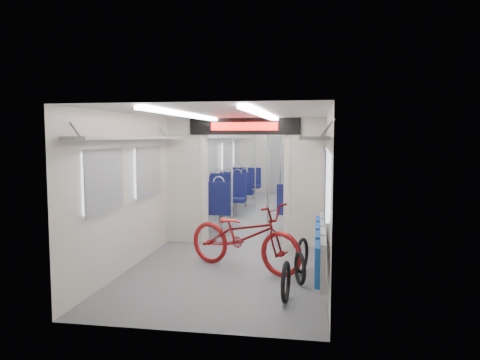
{
  "coord_description": "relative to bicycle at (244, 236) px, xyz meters",
  "views": [
    {
      "loc": [
        1.31,
        -10.41,
        1.97
      ],
      "look_at": [
        -0.14,
        -1.75,
        1.15
      ],
      "focal_mm": 35.0,
      "sensor_mm": 36.0,
      "label": 1
    }
  ],
  "objects": [
    {
      "name": "bike_hoop_b",
      "position": [
        0.84,
        -0.6,
        -0.31
      ],
      "size": [
        0.19,
        0.44,
        0.45
      ],
      "primitive_type": "torus",
      "rotation": [
        1.57,
        0.0,
        1.89
      ],
      "color": "black",
      "rests_on": "ground"
    },
    {
      "name": "seat_bay_far_left",
      "position": [
        -1.19,
        7.03,
        0.04
      ],
      "size": [
        0.91,
        2.05,
        1.09
      ],
      "color": "#0E113E",
      "rests_on": "ground"
    },
    {
      "name": "stanchion_far_left",
      "position": [
        -0.6,
        5.62,
        0.65
      ],
      "size": [
        0.04,
        0.04,
        2.3
      ],
      "primitive_type": "cylinder",
      "color": "silver",
      "rests_on": "ground"
    },
    {
      "name": "bicycle",
      "position": [
        0.0,
        0.0,
        0.0
      ],
      "size": [
        2.02,
        1.41,
        1.01
      ],
      "primitive_type": "imported",
      "rotation": [
        0.0,
        0.0,
        1.14
      ],
      "color": "maroon",
      "rests_on": "ground"
    },
    {
      "name": "bike_hoop_c",
      "position": [
        0.85,
        -0.04,
        -0.27
      ],
      "size": [
        0.19,
        0.51,
        0.51
      ],
      "primitive_type": "torus",
      "rotation": [
        1.57,
        0.0,
        1.29
      ],
      "color": "black",
      "rests_on": "ground"
    },
    {
      "name": "seat_bay_far_right",
      "position": [
        0.68,
        6.91,
        0.07
      ],
      "size": [
        0.96,
        2.32,
        1.17
      ],
      "color": "#0E113E",
      "rests_on": "ground"
    },
    {
      "name": "stanchion_near_left",
      "position": [
        -0.64,
        2.44,
        0.65
      ],
      "size": [
        0.04,
        0.04,
        2.3
      ],
      "primitive_type": "cylinder",
      "color": "silver",
      "rests_on": "ground"
    },
    {
      "name": "carriage",
      "position": [
        -0.25,
        3.43,
        1.0
      ],
      "size": [
        12.0,
        12.02,
        2.31
      ],
      "color": "#515456",
      "rests_on": "ground"
    },
    {
      "name": "seat_bay_near_right",
      "position": [
        0.68,
        3.87,
        0.04
      ],
      "size": [
        0.91,
        2.08,
        1.1
      ],
      "color": "#0E113E",
      "rests_on": "ground"
    },
    {
      "name": "stanchion_near_right",
      "position": [
        0.11,
        2.25,
        0.65
      ],
      "size": [
        0.04,
        0.04,
        2.3
      ],
      "primitive_type": "cylinder",
      "color": "silver",
      "rests_on": "ground"
    },
    {
      "name": "bike_hoop_a",
      "position": [
        0.71,
        -1.3,
        -0.28
      ],
      "size": [
        0.09,
        0.51,
        0.5
      ],
      "primitive_type": "torus",
      "rotation": [
        1.57,
        0.0,
        1.48
      ],
      "color": "black",
      "rests_on": "ground"
    },
    {
      "name": "seat_bay_near_left",
      "position": [
        -1.19,
        3.73,
        0.06
      ],
      "size": [
        0.95,
        2.27,
        1.16
      ],
      "color": "#0E113E",
      "rests_on": "ground"
    },
    {
      "name": "stanchion_far_right",
      "position": [
        0.09,
        5.29,
        0.65
      ],
      "size": [
        0.04,
        0.04,
        2.3
      ],
      "primitive_type": "cylinder",
      "color": "silver",
      "rests_on": "ground"
    },
    {
      "name": "flip_bench",
      "position": [
        1.1,
        -0.81,
        0.08
      ],
      "size": [
        0.12,
        2.11,
        0.52
      ],
      "color": "gray",
      "rests_on": "carriage"
    }
  ]
}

